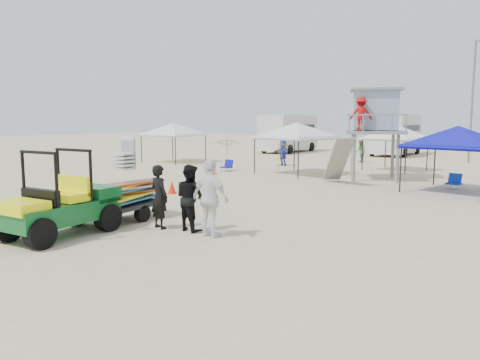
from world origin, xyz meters
The scene contains 21 objects.
ground centered at (0.00, 0.00, 0.00)m, with size 140.00×140.00×0.00m, color beige.
utility_cart centered at (-2.80, -0.25, 0.99)m, with size 1.53×2.85×2.13m.
surf_trailer centered at (-2.79, 2.09, 0.87)m, with size 1.33×2.36×2.13m.
man_left centered at (-1.28, 1.79, 0.86)m, with size 0.62×0.41×1.71m, color black.
man_mid centered at (-0.43, 2.04, 0.87)m, with size 0.85×0.66×1.75m, color black.
man_right centered at (0.42, 1.79, 0.97)m, with size 1.14×0.47×1.94m, color white.
lifeguard_tower centered at (0.24, 15.21, 3.18)m, with size 3.46×3.46×4.26m.
canopy_blue centered at (4.31, 12.83, 2.51)m, with size 3.89×3.89×3.05m.
canopy_white_a centered at (-3.83, 15.06, 2.60)m, with size 4.05×4.05×3.15m.
canopy_white_b centered at (-13.98, 16.89, 2.51)m, with size 3.30×3.30×3.06m.
canopy_white_c centered at (0.05, 19.85, 2.47)m, with size 3.32×3.32×3.02m.
umbrella_a centered at (-8.42, 15.17, 0.89)m, with size 1.95×1.99×1.79m, color red.
umbrella_b centered at (-5.62, 16.44, 0.80)m, with size 1.74×1.77×1.59m, color gold.
cone_near centered at (-4.95, 6.44, 0.25)m, with size 0.34×0.34×0.50m, color #FF2508.
cone_far centered at (-7.52, 12.67, 0.25)m, with size 0.34×0.34×0.50m, color orange.
beach_chair_a centered at (-7.73, 14.30, 0.31)m, with size 0.57×0.61×0.64m.
beach_chair_b centered at (4.12, 13.98, 0.31)m, with size 0.65×0.70×0.64m.
rv_far_left centered at (-12.00, 29.99, 1.80)m, with size 2.64×6.80×3.25m.
rv_mid_left centered at (-3.00, 31.49, 1.80)m, with size 2.65×6.50×3.25m.
light_pole_left centered at (3.00, 27.00, 4.00)m, with size 0.14×0.14×8.00m, color slate.
distant_beachgoers centered at (-1.66, 22.21, 0.82)m, with size 19.04×10.27×1.82m.
Camera 1 is at (7.24, -7.30, 2.90)m, focal length 35.00 mm.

